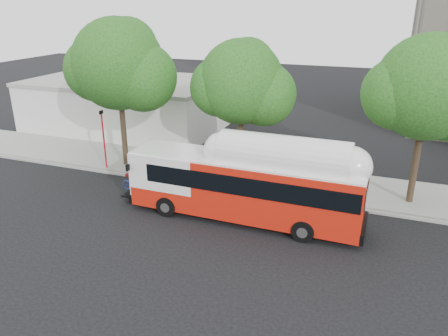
# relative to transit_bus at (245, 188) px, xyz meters

# --- Properties ---
(ground) EXTENTS (120.00, 120.00, 0.00)m
(ground) POSITION_rel_transit_bus_xyz_m (-0.98, -0.89, -1.75)
(ground) COLOR black
(ground) RESTS_ON ground
(sidewalk) EXTENTS (60.00, 5.00, 0.15)m
(sidewalk) POSITION_rel_transit_bus_xyz_m (-0.98, 5.61, -1.68)
(sidewalk) COLOR gray
(sidewalk) RESTS_ON ground
(curb_strip) EXTENTS (60.00, 0.30, 0.15)m
(curb_strip) POSITION_rel_transit_bus_xyz_m (-0.98, 3.01, -1.68)
(curb_strip) COLOR gray
(curb_strip) RESTS_ON ground
(red_curb_segment) EXTENTS (10.00, 0.32, 0.16)m
(red_curb_segment) POSITION_rel_transit_bus_xyz_m (-3.98, 3.01, -1.67)
(red_curb_segment) COLOR maroon
(red_curb_segment) RESTS_ON ground
(street_tree_left) EXTENTS (6.67, 5.80, 9.74)m
(street_tree_left) POSITION_rel_transit_bus_xyz_m (-9.51, 4.67, 4.85)
(street_tree_left) COLOR #2D2116
(street_tree_left) RESTS_ON ground
(street_tree_mid) EXTENTS (5.75, 5.00, 8.62)m
(street_tree_mid) POSITION_rel_transit_bus_xyz_m (-1.57, 5.17, 4.15)
(street_tree_mid) COLOR #2D2116
(street_tree_mid) RESTS_ON ground
(street_tree_right) EXTENTS (6.21, 5.40, 9.18)m
(street_tree_right) POSITION_rel_transit_bus_xyz_m (8.46, 4.97, 4.50)
(street_tree_right) COLOR #2D2116
(street_tree_right) RESTS_ON ground
(low_commercial_bldg) EXTENTS (16.20, 10.20, 4.25)m
(low_commercial_bldg) POSITION_rel_transit_bus_xyz_m (-14.98, 13.11, 0.40)
(low_commercial_bldg) COLOR silver
(low_commercial_bldg) RESTS_ON ground
(transit_bus) EXTENTS (12.75, 2.92, 3.75)m
(transit_bus) POSITION_rel_transit_bus_xyz_m (0.00, 0.00, 0.00)
(transit_bus) COLOR red
(transit_bus) RESTS_ON ground
(signal_pole) EXTENTS (0.11, 0.38, 4.02)m
(signal_pole) POSITION_rel_transit_bus_xyz_m (-10.84, 3.55, 0.31)
(signal_pole) COLOR red
(signal_pole) RESTS_ON ground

